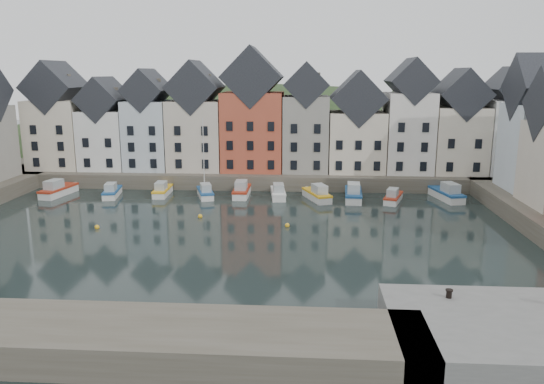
{
  "coord_description": "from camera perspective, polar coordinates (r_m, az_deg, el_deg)",
  "views": [
    {
      "loc": [
        7.96,
        -49.28,
        16.06
      ],
      "look_at": [
        4.3,
        6.0,
        3.55
      ],
      "focal_mm": 35.0,
      "sensor_mm": 36.0,
      "label": 1
    }
  ],
  "objects": [
    {
      "name": "far_terrace",
      "position": [
        77.76,
        0.27,
        7.43
      ],
      "size": [
        72.37,
        8.16,
        17.78
      ],
      "color": "beige",
      "rests_on": "far_quay"
    },
    {
      "name": "mooring_bollard",
      "position": [
        36.21,
        18.51,
        -10.29
      ],
      "size": [
        0.48,
        0.48,
        0.56
      ],
      "color": "black",
      "rests_on": "near_quay"
    },
    {
      "name": "boat_c",
      "position": [
        72.35,
        -11.71,
        0.15
      ],
      "size": [
        2.0,
        5.67,
        2.15
      ],
      "rotation": [
        0.0,
        0.0,
        0.05
      ],
      "color": "silver",
      "rests_on": "ground"
    },
    {
      "name": "mooring_buoys",
      "position": [
        58.13,
        -8.25,
        -3.29
      ],
      "size": [
        20.5,
        5.5,
        0.5
      ],
      "color": "yellow",
      "rests_on": "ground"
    },
    {
      "name": "boat_b",
      "position": [
        73.22,
        -16.84,
        0.01
      ],
      "size": [
        2.6,
        5.73,
        2.12
      ],
      "rotation": [
        0.0,
        0.0,
        0.16
      ],
      "color": "silver",
      "rests_on": "ground"
    },
    {
      "name": "boat_j",
      "position": [
        71.98,
        18.31,
        -0.2
      ],
      "size": [
        3.47,
        6.97,
        2.57
      ],
      "rotation": [
        0.0,
        0.0,
        0.22
      ],
      "color": "silver",
      "rests_on": "ground"
    },
    {
      "name": "hillside",
      "position": [
        110.93,
        -0.51,
        -5.13
      ],
      "size": [
        153.6,
        70.4,
        64.0
      ],
      "color": "#24381C",
      "rests_on": "ground"
    },
    {
      "name": "ground",
      "position": [
        52.44,
        -5.15,
        -5.16
      ],
      "size": [
        260.0,
        260.0,
        0.0
      ],
      "primitive_type": "plane",
      "color": "black",
      "rests_on": "ground"
    },
    {
      "name": "far_quay",
      "position": [
        81.09,
        -1.92,
        2.02
      ],
      "size": [
        90.0,
        16.0,
        2.0
      ],
      "primitive_type": "cube",
      "color": "#4C473A",
      "rests_on": "ground"
    },
    {
      "name": "boat_i",
      "position": [
        68.83,
        12.9,
        -0.57
      ],
      "size": [
        3.26,
        5.6,
        2.06
      ],
      "rotation": [
        0.0,
        0.0,
        -0.32
      ],
      "color": "silver",
      "rests_on": "ground"
    },
    {
      "name": "boat_f",
      "position": [
        69.44,
        0.67,
        -0.09
      ],
      "size": [
        2.38,
        5.86,
        2.19
      ],
      "rotation": [
        0.0,
        0.0,
        0.11
      ],
      "color": "silver",
      "rests_on": "ground"
    },
    {
      "name": "boat_d",
      "position": [
        70.29,
        -7.19,
        -0.01
      ],
      "size": [
        3.29,
        5.77,
        10.53
      ],
      "rotation": [
        0.0,
        0.0,
        0.31
      ],
      "color": "silver",
      "rests_on": "ground"
    },
    {
      "name": "boat_g",
      "position": [
        68.46,
        4.89,
        -0.28
      ],
      "size": [
        3.95,
        6.43,
        2.36
      ],
      "rotation": [
        0.0,
        0.0,
        0.36
      ],
      "color": "silver",
      "rests_on": "ground"
    },
    {
      "name": "boat_a",
      "position": [
        76.19,
        -22.05,
        0.18
      ],
      "size": [
        2.97,
        6.71,
        2.49
      ],
      "rotation": [
        0.0,
        0.0,
        -0.15
      ],
      "color": "silver",
      "rests_on": "ground"
    },
    {
      "name": "boat_e",
      "position": [
        70.52,
        -3.27,
        0.14
      ],
      "size": [
        2.0,
        6.3,
        2.41
      ],
      "rotation": [
        0.0,
        0.0,
        0.01
      ],
      "color": "silver",
      "rests_on": "ground"
    },
    {
      "name": "boat_h",
      "position": [
        68.98,
        8.74,
        -0.23
      ],
      "size": [
        2.54,
        6.88,
        2.59
      ],
      "rotation": [
        0.0,
        0.0,
        -0.07
      ],
      "color": "silver",
      "rests_on": "ground"
    }
  ]
}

